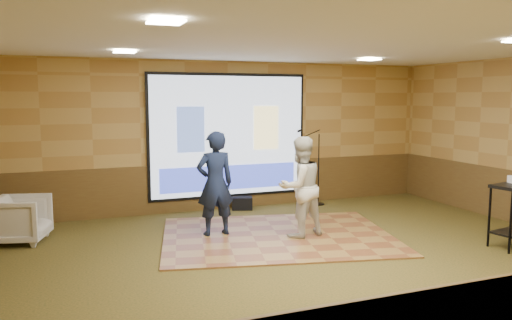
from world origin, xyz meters
name	(u,v)px	position (x,y,z in m)	size (l,w,h in m)	color
ground	(304,258)	(0.00, 0.00, 0.00)	(9.00, 9.00, 0.00)	#2C3317
room_shell	(306,111)	(0.00, 0.00, 2.09)	(9.04, 7.04, 3.02)	#AF8D48
wainscot_back	(229,185)	(0.00, 3.48, 0.47)	(9.00, 0.04, 0.95)	#54391C
projector_screen	(229,137)	(0.00, 3.44, 1.47)	(3.32, 0.06, 2.52)	black
downlight_nw	(125,52)	(-2.20, 1.80, 2.97)	(0.32, 0.32, 0.02)	beige
downlight_ne	(369,60)	(2.20, 1.80, 2.97)	(0.32, 0.32, 0.02)	beige
downlight_sw	(166,22)	(-2.20, -1.50, 2.97)	(0.32, 0.32, 0.02)	beige
dance_floor	(278,236)	(0.08, 1.14, 0.01)	(3.71, 2.83, 0.03)	olive
player_left	(215,183)	(-0.86, 1.55, 0.88)	(0.62, 0.41, 1.71)	#131D3D
player_right	(300,187)	(0.41, 0.98, 0.84)	(0.79, 0.62, 1.63)	silver
mic_stand	(316,182)	(1.83, 3.11, 0.49)	(0.64, 0.26, 1.63)	black
banquet_chair	(20,219)	(-3.83, 2.31, 0.37)	(0.79, 0.81, 0.74)	gray
duffel_bag	(242,203)	(0.21, 3.25, 0.13)	(0.41, 0.27, 0.26)	black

